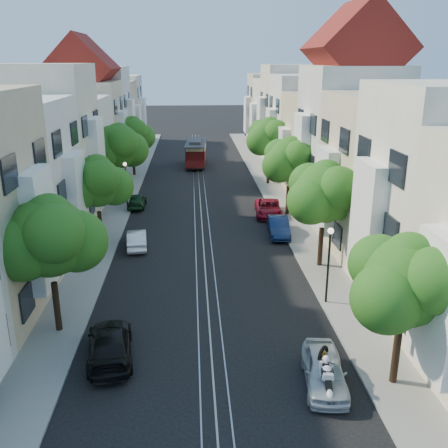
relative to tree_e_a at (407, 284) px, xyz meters
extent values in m
plane|color=black|center=(-7.26, 31.02, -4.40)|extent=(200.00, 200.00, 0.00)
cube|color=gray|center=(-0.01, 31.02, -4.34)|extent=(2.50, 80.00, 0.12)
cube|color=gray|center=(-14.51, 31.02, -4.34)|extent=(2.50, 80.00, 0.12)
cube|color=gray|center=(-7.81, 31.02, -4.39)|extent=(0.06, 80.00, 0.02)
cube|color=gray|center=(-7.26, 31.02, -4.39)|extent=(0.06, 80.00, 0.02)
cube|color=gray|center=(-6.71, 31.02, -4.39)|extent=(0.06, 80.00, 0.02)
cube|color=tan|center=(-7.26, 31.02, -4.40)|extent=(0.08, 80.00, 0.01)
cube|color=white|center=(0.94, -0.98, -0.41)|extent=(0.90, 3.04, 5.23)
cube|color=silver|center=(4.74, 7.02, 1.10)|extent=(7.00, 8.00, 11.00)
cube|color=white|center=(0.94, 7.02, 0.22)|extent=(0.90, 3.04, 6.05)
cube|color=beige|center=(4.74, 15.02, 0.60)|extent=(7.00, 8.00, 10.00)
cube|color=white|center=(0.94, 15.02, -0.20)|extent=(0.90, 3.04, 5.50)
cube|color=silver|center=(4.74, 23.02, 1.60)|extent=(7.00, 8.00, 12.00)
cube|color=white|center=(0.94, 23.02, 0.64)|extent=(0.90, 3.04, 6.60)
cube|color=#C6B28C|center=(4.74, 31.02, 0.10)|extent=(7.00, 8.00, 9.00)
cube|color=white|center=(0.94, 31.02, -0.62)|extent=(0.90, 3.04, 4.95)
cube|color=white|center=(4.74, 39.02, 0.85)|extent=(7.00, 8.00, 10.50)
cube|color=white|center=(0.94, 39.02, 0.01)|extent=(0.90, 3.04, 5.78)
cube|color=beige|center=(4.74, 47.02, 1.35)|extent=(7.00, 8.00, 11.50)
cube|color=white|center=(0.94, 47.02, 0.43)|extent=(0.90, 3.04, 6.32)
cube|color=silver|center=(4.74, 55.02, 0.35)|extent=(7.00, 8.00, 9.50)
cube|color=white|center=(0.94, 55.02, -0.41)|extent=(0.90, 3.04, 5.23)
cube|color=beige|center=(4.74, 63.02, 0.60)|extent=(7.00, 8.00, 10.00)
cube|color=white|center=(0.94, 63.02, -0.20)|extent=(0.90, 3.04, 5.50)
cube|color=white|center=(-15.46, 7.02, 0.13)|extent=(0.90, 3.04, 5.93)
cube|color=white|center=(-19.26, 15.02, 0.50)|extent=(7.00, 8.00, 9.80)
cube|color=white|center=(-15.46, 15.02, -0.28)|extent=(0.90, 3.04, 5.39)
cube|color=beige|center=(-19.26, 23.02, 1.48)|extent=(7.00, 8.00, 11.76)
cube|color=white|center=(-15.46, 23.02, 0.54)|extent=(0.90, 3.04, 6.47)
cube|color=silver|center=(-19.26, 31.02, 0.01)|extent=(7.00, 8.00, 8.82)
cube|color=white|center=(-15.46, 31.02, -0.69)|extent=(0.90, 3.04, 4.85)
cube|color=beige|center=(-19.26, 39.02, 0.75)|extent=(7.00, 8.00, 10.29)
cube|color=white|center=(-15.46, 39.02, -0.08)|extent=(0.90, 3.04, 5.66)
cube|color=silver|center=(-19.26, 47.02, 1.24)|extent=(7.00, 8.00, 11.27)
cube|color=white|center=(-15.46, 47.02, 0.34)|extent=(0.90, 3.04, 6.20)
cube|color=#C6B28C|center=(-19.26, 55.02, 0.26)|extent=(7.00, 8.00, 9.31)
cube|color=white|center=(-15.46, 55.02, -0.49)|extent=(0.90, 3.04, 5.12)
cube|color=white|center=(-19.26, 63.02, 0.50)|extent=(7.00, 8.00, 9.80)
cube|color=white|center=(-15.46, 63.02, -0.28)|extent=(0.90, 3.04, 5.39)
cylinder|color=black|center=(-0.06, 0.02, -3.14)|extent=(0.30, 0.30, 2.27)
sphere|color=#235816|center=(-0.06, 0.02, 0.08)|extent=(3.38, 3.38, 3.38)
sphere|color=#235816|center=(1.04, 0.52, -0.32)|extent=(2.70, 2.70, 2.70)
sphere|color=#235816|center=(-1.01, -0.68, -0.22)|extent=(2.64, 2.64, 2.64)
sphere|color=#235816|center=(0.04, 0.12, 0.98)|extent=(2.03, 2.03, 2.03)
cylinder|color=black|center=(-0.06, 12.02, -3.05)|extent=(0.30, 0.30, 2.45)
sphere|color=#235816|center=(-0.06, 12.02, 0.41)|extent=(3.64, 3.64, 3.64)
sphere|color=#235816|center=(1.04, 12.52, 0.01)|extent=(2.91, 2.91, 2.91)
sphere|color=#235816|center=(-1.01, 11.32, 0.11)|extent=(2.84, 2.84, 2.84)
sphere|color=#235816|center=(0.04, 12.12, 1.31)|extent=(2.18, 2.18, 2.18)
cylinder|color=black|center=(-0.06, 23.02, -3.09)|extent=(0.30, 0.30, 2.38)
sphere|color=#235816|center=(-0.06, 23.02, 0.28)|extent=(3.54, 3.54, 3.54)
sphere|color=#235816|center=(1.04, 23.52, -0.12)|extent=(2.83, 2.83, 2.83)
sphere|color=#235816|center=(-1.01, 22.32, -0.02)|extent=(2.76, 2.76, 2.76)
sphere|color=#235816|center=(0.04, 23.12, 1.18)|extent=(2.12, 2.12, 2.12)
cylinder|color=black|center=(-0.06, 34.02, -3.02)|extent=(0.30, 0.30, 2.52)
sphere|color=#235816|center=(-0.06, 34.02, 0.55)|extent=(3.74, 3.74, 3.74)
sphere|color=#235816|center=(1.04, 34.52, 0.15)|extent=(3.00, 3.00, 3.00)
sphere|color=#235816|center=(-1.01, 33.32, 0.25)|extent=(2.92, 2.92, 2.92)
sphere|color=#235816|center=(0.04, 34.12, 1.45)|extent=(2.25, 2.25, 2.25)
cylinder|color=black|center=(-14.46, 5.02, -3.05)|extent=(0.30, 0.30, 2.45)
sphere|color=#235816|center=(-14.46, 5.02, 0.41)|extent=(3.64, 3.64, 3.64)
sphere|color=#235816|center=(-13.36, 5.52, 0.01)|extent=(2.91, 2.91, 2.91)
sphere|color=#235816|center=(-15.41, 4.32, 0.11)|extent=(2.84, 2.84, 2.84)
sphere|color=#235816|center=(-14.36, 5.12, 1.31)|extent=(2.18, 2.18, 2.18)
cylinder|color=black|center=(-14.46, 17.02, -3.14)|extent=(0.30, 0.30, 2.27)
sphere|color=#235816|center=(-14.46, 17.02, 0.08)|extent=(3.38, 3.38, 3.38)
sphere|color=#235816|center=(-13.36, 17.52, -0.32)|extent=(2.70, 2.70, 2.70)
sphere|color=#235816|center=(-15.41, 16.32, -0.22)|extent=(2.64, 2.64, 2.64)
sphere|color=#235816|center=(-14.36, 17.12, 0.98)|extent=(2.03, 2.03, 2.03)
cylinder|color=black|center=(-14.46, 28.02, -2.97)|extent=(0.30, 0.30, 2.62)
sphere|color=#235816|center=(-14.46, 28.02, 0.75)|extent=(3.90, 3.90, 3.90)
sphere|color=#235816|center=(-13.36, 28.52, 0.35)|extent=(3.12, 3.12, 3.12)
sphere|color=#235816|center=(-15.41, 27.32, 0.45)|extent=(3.04, 3.04, 3.04)
sphere|color=#235816|center=(-14.36, 28.12, 1.65)|extent=(2.34, 2.34, 2.34)
cylinder|color=black|center=(-14.46, 39.02, -3.09)|extent=(0.30, 0.30, 2.38)
sphere|color=#235816|center=(-14.46, 39.02, 0.28)|extent=(3.54, 3.54, 3.54)
sphere|color=#235816|center=(-13.36, 39.52, -0.12)|extent=(2.83, 2.83, 2.83)
sphere|color=#235816|center=(-15.41, 38.32, -0.02)|extent=(2.76, 2.76, 2.76)
sphere|color=#235816|center=(-14.36, 39.12, 1.18)|extent=(2.12, 2.12, 2.12)
cylinder|color=black|center=(-0.96, 7.02, -2.28)|extent=(0.12, 0.12, 4.00)
sphere|color=#FFF2CC|center=(-0.96, 7.02, -0.28)|extent=(0.32, 0.32, 0.32)
cylinder|color=black|center=(-13.56, 25.02, -2.28)|extent=(0.12, 0.12, 4.00)
sphere|color=#FFF2CC|center=(-13.56, 25.02, -0.28)|extent=(0.32, 0.32, 0.32)
torus|color=black|center=(-3.03, -0.98, -4.05)|extent=(0.25, 0.87, 0.86)
torus|color=black|center=(-2.90, 0.33, -3.17)|extent=(0.64, 0.73, 0.83)
ellipsoid|color=silver|center=(-2.97, -0.40, -3.42)|extent=(0.61, 1.21, 1.06)
ellipsoid|color=silver|center=(-3.00, -0.70, -3.23)|extent=(0.48, 0.68, 0.59)
cube|color=black|center=(-3.04, -1.15, -3.50)|extent=(0.30, 0.60, 0.45)
cube|color=silver|center=(-3.00, -0.73, -3.26)|extent=(0.44, 0.65, 0.23)
sphere|color=black|center=(-2.97, -0.36, -3.16)|extent=(0.30, 0.30, 0.30)
cube|color=black|center=(-7.44, 44.36, -3.97)|extent=(2.63, 7.70, 0.28)
cube|color=#540E0E|center=(-7.44, 44.36, -2.83)|extent=(2.55, 4.87, 2.28)
cube|color=beige|center=(-7.44, 44.36, -1.98)|extent=(2.60, 4.92, 0.57)
cube|color=#2D2D30|center=(-7.44, 44.36, -1.60)|extent=(2.82, 7.71, 0.17)
cube|color=#2D2D30|center=(-7.44, 44.36, -1.36)|extent=(1.58, 4.34, 0.33)
imported|color=#B7BEC4|center=(-2.86, 0.14, -3.72)|extent=(2.05, 4.13, 1.35)
imported|color=#0C1B3F|center=(-1.66, 18.05, -3.72)|extent=(1.67, 4.19, 1.36)
imported|color=maroon|center=(-1.66, 23.05, -3.76)|extent=(2.45, 4.73, 1.27)
imported|color=black|center=(-11.66, 2.62, -3.72)|extent=(2.50, 4.86, 1.35)
imported|color=silver|center=(-11.87, 16.18, -3.79)|extent=(1.67, 3.83, 1.22)
imported|color=#133119|center=(-12.86, 26.16, -3.78)|extent=(1.48, 3.65, 1.24)
camera|label=1|loc=(-7.94, -16.56, 7.99)|focal=40.00mm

